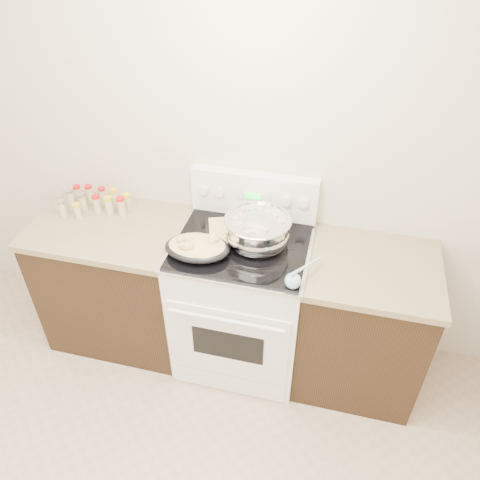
% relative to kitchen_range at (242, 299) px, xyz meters
% --- Properties ---
extents(counter_left, '(0.93, 0.67, 0.92)m').
position_rel_kitchen_range_xyz_m(counter_left, '(-0.83, 0.01, -0.03)').
color(counter_left, black).
rests_on(counter_left, ground).
extents(counter_right, '(0.73, 0.67, 0.92)m').
position_rel_kitchen_range_xyz_m(counter_right, '(0.73, 0.01, -0.03)').
color(counter_right, black).
rests_on(counter_right, ground).
extents(kitchen_range, '(0.78, 0.73, 1.22)m').
position_rel_kitchen_range_xyz_m(kitchen_range, '(0.00, 0.00, 0.00)').
color(kitchen_range, white).
rests_on(kitchen_range, ground).
extents(mixing_bowl, '(0.43, 0.43, 0.22)m').
position_rel_kitchen_range_xyz_m(mixing_bowl, '(0.08, 0.01, 0.54)').
color(mixing_bowl, silver).
rests_on(mixing_bowl, kitchen_range).
extents(roasting_pan, '(0.37, 0.27, 0.11)m').
position_rel_kitchen_range_xyz_m(roasting_pan, '(-0.21, -0.16, 0.50)').
color(roasting_pan, black).
rests_on(roasting_pan, kitchen_range).
extents(baking_sheet, '(0.51, 0.43, 0.06)m').
position_rel_kitchen_range_xyz_m(baking_sheet, '(-0.01, 0.08, 0.47)').
color(baking_sheet, black).
rests_on(baking_sheet, kitchen_range).
extents(wooden_spoon, '(0.19, 0.20, 0.04)m').
position_rel_kitchen_range_xyz_m(wooden_spoon, '(-0.02, -0.01, 0.46)').
color(wooden_spoon, '#A7794C').
rests_on(wooden_spoon, kitchen_range).
extents(blue_ladle, '(0.16, 0.26, 0.10)m').
position_rel_kitchen_range_xyz_m(blue_ladle, '(0.34, -0.27, 0.49)').
color(blue_ladle, '#8EC7D4').
rests_on(blue_ladle, kitchen_range).
extents(spice_jars, '(0.40, 0.24, 0.13)m').
position_rel_kitchen_range_xyz_m(spice_jars, '(-0.98, 0.14, 0.49)').
color(spice_jars, '#BFB28C').
rests_on(spice_jars, counter_left).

